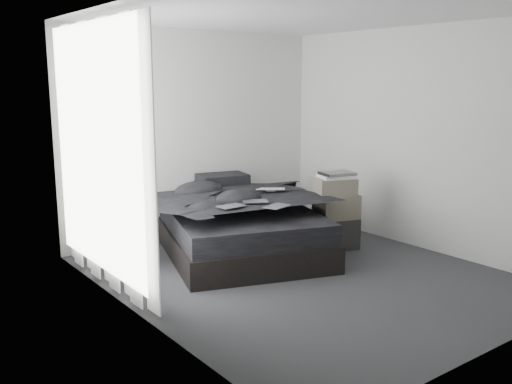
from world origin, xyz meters
TOP-DOWN VIEW (x-y plane):
  - floor at (0.00, 0.00)m, footprint 3.60×4.20m
  - ceiling at (0.00, 0.00)m, footprint 3.60×4.20m
  - wall_back at (0.00, 2.10)m, footprint 3.60×0.01m
  - wall_front at (0.00, -2.10)m, footprint 3.60×0.01m
  - wall_left at (-1.80, 0.00)m, footprint 0.01×4.20m
  - wall_right at (1.80, 0.00)m, footprint 0.01×4.20m
  - window_left at (-1.78, 0.90)m, footprint 0.02×2.00m
  - curtain_left at (-1.73, 0.90)m, footprint 0.06×2.12m
  - bed at (-0.07, 1.02)m, footprint 2.22×2.55m
  - mattress at (-0.07, 1.02)m, footprint 2.14×2.47m
  - duvet at (-0.09, 0.97)m, footprint 2.09×2.24m
  - pillow_lower at (0.14, 1.83)m, footprint 0.75×0.62m
  - pillow_upper at (0.20, 1.79)m, footprint 0.68×0.54m
  - laptop at (0.32, 0.94)m, footprint 0.41×0.38m
  - comic_a at (-0.50, 0.56)m, footprint 0.28×0.19m
  - comic_b at (-0.16, 0.61)m, footprint 0.32×0.29m
  - comic_c at (-0.13, 0.27)m, footprint 0.31×0.25m
  - side_stand at (-1.31, 1.41)m, footprint 0.49×0.49m
  - papers at (-1.30, 1.39)m, footprint 0.30×0.24m
  - floor_books at (-0.95, 0.55)m, footprint 0.20×0.23m
  - box_lower at (0.97, 0.52)m, footprint 0.61×0.54m
  - box_mid at (0.98, 0.51)m, footprint 0.55×0.49m
  - box_upper at (0.96, 0.53)m, footprint 0.55×0.51m
  - art_book_white at (0.97, 0.52)m, footprint 0.46×0.42m
  - art_book_snake at (0.98, 0.51)m, footprint 0.43×0.38m

SIDE VIEW (x-z plane):
  - floor at x=0.00m, z-range -0.01..0.01m
  - floor_books at x=-0.95m, z-range 0.00..0.13m
  - bed at x=-0.07m, z-range 0.00..0.29m
  - box_lower at x=0.97m, z-range 0.00..0.37m
  - side_stand at x=-1.31m, z-range 0.00..0.74m
  - mattress at x=-0.07m, z-range 0.29..0.52m
  - box_mid at x=0.98m, z-range 0.37..0.65m
  - pillow_lower at x=0.14m, z-range 0.52..0.67m
  - duvet at x=-0.09m, z-range 0.52..0.77m
  - pillow_upper at x=0.20m, z-range 0.67..0.80m
  - papers at x=-1.30m, z-range 0.74..0.75m
  - box_upper at x=0.96m, z-range 0.65..0.85m
  - comic_a at x=-0.50m, z-range 0.77..0.78m
  - comic_b at x=-0.16m, z-range 0.78..0.79m
  - laptop at x=0.32m, z-range 0.77..0.80m
  - comic_c at x=-0.13m, z-range 0.78..0.79m
  - art_book_white at x=0.97m, z-range 0.85..0.89m
  - art_book_snake at x=0.98m, z-range 0.89..0.92m
  - curtain_left at x=-1.73m, z-range 0.04..2.52m
  - wall_back at x=0.00m, z-range 0.00..2.60m
  - wall_front at x=0.00m, z-range 0.00..2.60m
  - wall_left at x=-1.80m, z-range 0.00..2.60m
  - wall_right at x=1.80m, z-range 0.00..2.60m
  - window_left at x=-1.78m, z-range 0.20..2.50m
  - ceiling at x=0.00m, z-range 2.60..2.60m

